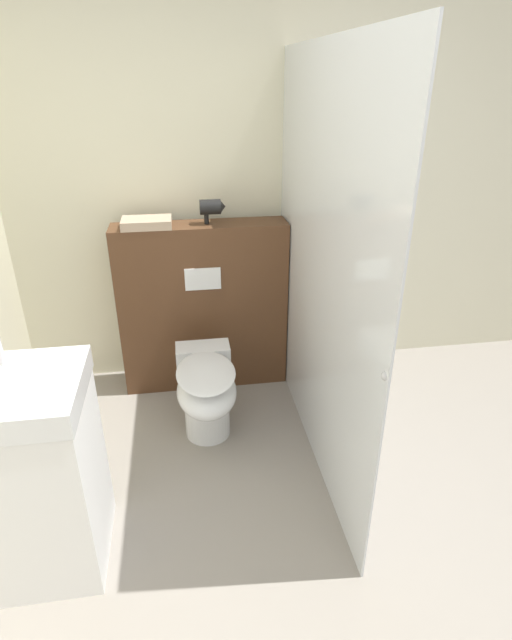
{
  "coord_description": "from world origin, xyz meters",
  "views": [
    {
      "loc": [
        -0.3,
        -1.26,
        1.93
      ],
      "look_at": [
        0.08,
        1.15,
        0.72
      ],
      "focal_mm": 28.0,
      "sensor_mm": 36.0,
      "label": 1
    }
  ],
  "objects": [
    {
      "name": "ground_plane",
      "position": [
        0.0,
        0.0,
        0.0
      ],
      "size": [
        12.0,
        12.0,
        0.0
      ],
      "primitive_type": "plane",
      "color": "gray"
    },
    {
      "name": "wall_back",
      "position": [
        0.0,
        1.95,
        1.25
      ],
      "size": [
        8.0,
        0.06,
        2.5
      ],
      "color": "beige",
      "rests_on": "ground_plane"
    },
    {
      "name": "partition_panel",
      "position": [
        -0.18,
        1.73,
        0.56
      ],
      "size": [
        1.08,
        0.24,
        1.11
      ],
      "color": "#51331E",
      "rests_on": "ground_plane"
    },
    {
      "name": "shower_glass",
      "position": [
        0.37,
        1.0,
        1.04
      ],
      "size": [
        0.04,
        1.84,
        2.07
      ],
      "color": "silver",
      "rests_on": "ground_plane"
    },
    {
      "name": "toilet",
      "position": [
        -0.21,
        1.12,
        0.3
      ],
      "size": [
        0.33,
        0.61,
        0.48
      ],
      "color": "white",
      "rests_on": "ground_plane"
    },
    {
      "name": "sink_vanity",
      "position": [
        -1.01,
        0.41,
        0.46
      ],
      "size": [
        0.62,
        0.49,
        1.05
      ],
      "color": "white",
      "rests_on": "ground_plane"
    },
    {
      "name": "hair_drier",
      "position": [
        -0.1,
        1.72,
        1.21
      ],
      "size": [
        0.16,
        0.09,
        0.15
      ],
      "color": "black",
      "rests_on": "partition_panel"
    },
    {
      "name": "folded_towel",
      "position": [
        -0.49,
        1.71,
        1.14
      ],
      "size": [
        0.29,
        0.19,
        0.05
      ],
      "color": "tan",
      "rests_on": "partition_panel"
    }
  ]
}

